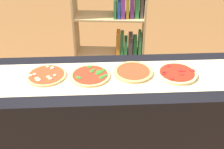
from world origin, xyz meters
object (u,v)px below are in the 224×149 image
(pizza_spinach_1, at_px, (90,75))
(pizza_pepperoni_3, at_px, (177,74))
(pizza_plain_2, at_px, (133,72))
(pizza_mushroom_0, at_px, (46,75))
(bookshelf, at_px, (118,35))

(pizza_spinach_1, bearing_deg, pizza_pepperoni_3, -1.09)
(pizza_plain_2, bearing_deg, pizza_mushroom_0, -178.80)
(bookshelf, bearing_deg, pizza_pepperoni_3, -74.85)
(pizza_mushroom_0, relative_size, pizza_plain_2, 0.97)
(pizza_spinach_1, height_order, bookshelf, bookshelf)
(pizza_plain_2, bearing_deg, bookshelf, 91.10)
(pizza_mushroom_0, bearing_deg, pizza_pepperoni_3, -1.85)
(pizza_mushroom_0, xyz_separation_m, bookshelf, (0.58, 1.16, -0.24))
(pizza_plain_2, bearing_deg, pizza_spinach_1, -174.19)
(pizza_mushroom_0, bearing_deg, pizza_spinach_1, -3.36)
(pizza_plain_2, height_order, pizza_pepperoni_3, pizza_pepperoni_3)
(pizza_mushroom_0, height_order, pizza_pepperoni_3, pizza_pepperoni_3)
(pizza_plain_2, bearing_deg, pizza_pepperoni_3, -7.92)
(pizza_spinach_1, relative_size, pizza_plain_2, 0.99)
(pizza_plain_2, relative_size, bookshelf, 0.21)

